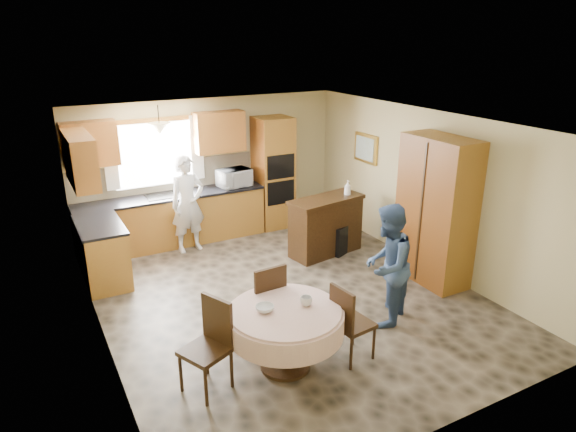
# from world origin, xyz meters

# --- Properties ---
(floor) EXTENTS (5.00, 6.00, 0.01)m
(floor) POSITION_xyz_m (0.00, 0.00, 0.00)
(floor) COLOR brown
(floor) RESTS_ON ground
(ceiling) EXTENTS (5.00, 6.00, 0.01)m
(ceiling) POSITION_xyz_m (0.00, 0.00, 2.50)
(ceiling) COLOR white
(ceiling) RESTS_ON wall_back
(wall_back) EXTENTS (5.00, 0.02, 2.50)m
(wall_back) POSITION_xyz_m (0.00, 3.00, 1.25)
(wall_back) COLOR tan
(wall_back) RESTS_ON floor
(wall_front) EXTENTS (5.00, 0.02, 2.50)m
(wall_front) POSITION_xyz_m (0.00, -3.00, 1.25)
(wall_front) COLOR tan
(wall_front) RESTS_ON floor
(wall_left) EXTENTS (0.02, 6.00, 2.50)m
(wall_left) POSITION_xyz_m (-2.50, 0.00, 1.25)
(wall_left) COLOR tan
(wall_left) RESTS_ON floor
(wall_right) EXTENTS (0.02, 6.00, 2.50)m
(wall_right) POSITION_xyz_m (2.50, 0.00, 1.25)
(wall_right) COLOR tan
(wall_right) RESTS_ON floor
(window) EXTENTS (1.40, 0.03, 1.10)m
(window) POSITION_xyz_m (-1.00, 2.98, 1.60)
(window) COLOR white
(window) RESTS_ON wall_back
(curtain_left) EXTENTS (0.22, 0.02, 1.15)m
(curtain_left) POSITION_xyz_m (-1.75, 2.93, 1.65)
(curtain_left) COLOR white
(curtain_left) RESTS_ON wall_back
(curtain_right) EXTENTS (0.22, 0.02, 1.15)m
(curtain_right) POSITION_xyz_m (-0.25, 2.93, 1.65)
(curtain_right) COLOR white
(curtain_right) RESTS_ON wall_back
(base_cab_back) EXTENTS (3.30, 0.60, 0.88)m
(base_cab_back) POSITION_xyz_m (-0.85, 2.70, 0.44)
(base_cab_back) COLOR #B88731
(base_cab_back) RESTS_ON floor
(counter_back) EXTENTS (3.30, 0.64, 0.04)m
(counter_back) POSITION_xyz_m (-0.85, 2.70, 0.90)
(counter_back) COLOR black
(counter_back) RESTS_ON base_cab_back
(base_cab_left) EXTENTS (0.60, 1.20, 0.88)m
(base_cab_left) POSITION_xyz_m (-2.20, 1.80, 0.44)
(base_cab_left) COLOR #B88731
(base_cab_left) RESTS_ON floor
(counter_left) EXTENTS (0.64, 1.20, 0.04)m
(counter_left) POSITION_xyz_m (-2.20, 1.80, 0.90)
(counter_left) COLOR black
(counter_left) RESTS_ON base_cab_left
(backsplash) EXTENTS (3.30, 0.02, 0.55)m
(backsplash) POSITION_xyz_m (-0.85, 2.99, 1.18)
(backsplash) COLOR tan
(backsplash) RESTS_ON wall_back
(wall_cab_left) EXTENTS (0.85, 0.33, 0.72)m
(wall_cab_left) POSITION_xyz_m (-2.05, 2.83, 1.91)
(wall_cab_left) COLOR #A66429
(wall_cab_left) RESTS_ON wall_back
(wall_cab_right) EXTENTS (0.90, 0.33, 0.72)m
(wall_cab_right) POSITION_xyz_m (0.15, 2.83, 1.91)
(wall_cab_right) COLOR #A66429
(wall_cab_right) RESTS_ON wall_back
(wall_cab_side) EXTENTS (0.33, 1.20, 0.72)m
(wall_cab_side) POSITION_xyz_m (-2.33, 1.80, 1.91)
(wall_cab_side) COLOR #A66429
(wall_cab_side) RESTS_ON wall_left
(oven_tower) EXTENTS (0.66, 0.62, 2.12)m
(oven_tower) POSITION_xyz_m (1.15, 2.69, 1.06)
(oven_tower) COLOR #B88731
(oven_tower) RESTS_ON floor
(oven_upper) EXTENTS (0.56, 0.01, 0.45)m
(oven_upper) POSITION_xyz_m (1.15, 2.38, 1.25)
(oven_upper) COLOR black
(oven_upper) RESTS_ON oven_tower
(oven_lower) EXTENTS (0.56, 0.01, 0.45)m
(oven_lower) POSITION_xyz_m (1.15, 2.38, 0.75)
(oven_lower) COLOR black
(oven_lower) RESTS_ON oven_tower
(pendant) EXTENTS (0.36, 0.36, 0.18)m
(pendant) POSITION_xyz_m (-1.00, 2.50, 2.12)
(pendant) COLOR beige
(pendant) RESTS_ON ceiling
(sideboard) EXTENTS (1.37, 0.74, 0.93)m
(sideboard) POSITION_xyz_m (1.31, 1.06, 0.47)
(sideboard) COLOR #38230F
(sideboard) RESTS_ON floor
(space_heater) EXTENTS (0.44, 0.38, 0.50)m
(space_heater) POSITION_xyz_m (1.51, 0.94, 0.25)
(space_heater) COLOR black
(space_heater) RESTS_ON floor
(cupboard) EXTENTS (0.58, 1.16, 2.21)m
(cupboard) POSITION_xyz_m (2.22, -0.53, 1.10)
(cupboard) COLOR #B88731
(cupboard) RESTS_ON floor
(dining_table) EXTENTS (1.30, 1.30, 0.74)m
(dining_table) POSITION_xyz_m (-0.80, -1.43, 0.57)
(dining_table) COLOR #38230F
(dining_table) RESTS_ON floor
(chair_left) EXTENTS (0.58, 0.58, 1.01)m
(chair_left) POSITION_xyz_m (-1.64, -1.34, 0.56)
(chair_left) COLOR #38230F
(chair_left) RESTS_ON floor
(chair_back) EXTENTS (0.46, 0.46, 1.02)m
(chair_back) POSITION_xyz_m (-0.74, -0.83, 0.56)
(chair_back) COLOR #38230F
(chair_back) RESTS_ON floor
(chair_right) EXTENTS (0.46, 0.46, 0.94)m
(chair_right) POSITION_xyz_m (-0.10, -1.65, 0.52)
(chair_right) COLOR #38230F
(chair_right) RESTS_ON floor
(framed_picture) EXTENTS (0.06, 0.63, 0.52)m
(framed_picture) POSITION_xyz_m (2.47, 1.58, 1.61)
(framed_picture) COLOR gold
(framed_picture) RESTS_ON wall_right
(microwave) EXTENTS (0.63, 0.47, 0.32)m
(microwave) POSITION_xyz_m (0.33, 2.65, 1.08)
(microwave) COLOR silver
(microwave) RESTS_ON counter_back
(person_sink) EXTENTS (0.66, 0.47, 1.68)m
(person_sink) POSITION_xyz_m (-0.68, 2.30, 0.84)
(person_sink) COLOR silver
(person_sink) RESTS_ON floor
(person_dining) EXTENTS (0.99, 0.95, 1.61)m
(person_dining) POSITION_xyz_m (0.80, -1.19, 0.81)
(person_dining) COLOR navy
(person_dining) RESTS_ON floor
(bowl_sideboard) EXTENTS (0.24, 0.24, 0.05)m
(bowl_sideboard) POSITION_xyz_m (1.00, 1.06, 0.96)
(bowl_sideboard) COLOR #B2B2B2
(bowl_sideboard) RESTS_ON sideboard
(bottle_sideboard) EXTENTS (0.13, 0.13, 0.31)m
(bottle_sideboard) POSITION_xyz_m (1.74, 1.06, 1.08)
(bottle_sideboard) COLOR silver
(bottle_sideboard) RESTS_ON sideboard
(cup_table) EXTENTS (0.14, 0.14, 0.10)m
(cup_table) POSITION_xyz_m (-0.55, -1.46, 0.79)
(cup_table) COLOR #B2B2B2
(cup_table) RESTS_ON dining_table
(bowl_table) EXTENTS (0.24, 0.24, 0.06)m
(bowl_table) POSITION_xyz_m (-1.01, -1.35, 0.77)
(bowl_table) COLOR #B2B2B2
(bowl_table) RESTS_ON dining_table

